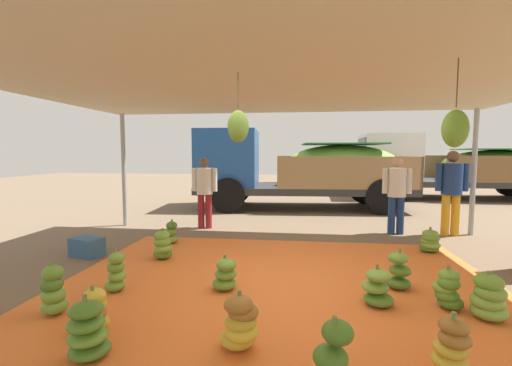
{
  "coord_description": "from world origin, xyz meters",
  "views": [
    {
      "loc": [
        0.26,
        -4.34,
        1.7
      ],
      "look_at": [
        -0.52,
        1.81,
        1.16
      ],
      "focal_mm": 24.48,
      "sensor_mm": 36.0,
      "label": 1
    }
  ],
  "objects_px": {
    "banana_bunch_8": "(240,323)",
    "banana_bunch_13": "(377,289)",
    "cargo_truck_far": "(451,166)",
    "banana_bunch_1": "(430,242)",
    "banana_bunch_12": "(453,351)",
    "crate_0": "(87,247)",
    "banana_bunch_4": "(88,332)",
    "worker_2": "(452,186)",
    "banana_bunch_11": "(489,298)",
    "banana_bunch_3": "(94,311)",
    "banana_bunch_0": "(399,272)",
    "banana_bunch_10": "(116,273)",
    "banana_bunch_14": "(53,291)",
    "banana_bunch_9": "(225,275)",
    "banana_bunch_5": "(448,290)",
    "banana_bunch_7": "(171,233)",
    "banana_bunch_6": "(163,246)",
    "worker_0": "(397,189)",
    "banana_bunch_2": "(332,362)",
    "cargo_truck_main": "(297,168)",
    "worker_1": "(205,187)"
  },
  "relations": [
    {
      "from": "banana_bunch_8",
      "to": "banana_bunch_13",
      "type": "bearing_deg",
      "value": 37.2
    },
    {
      "from": "cargo_truck_far",
      "to": "banana_bunch_1",
      "type": "bearing_deg",
      "value": -113.7
    },
    {
      "from": "banana_bunch_13",
      "to": "cargo_truck_far",
      "type": "relative_size",
      "value": 0.07
    },
    {
      "from": "banana_bunch_12",
      "to": "crate_0",
      "type": "height_order",
      "value": "banana_bunch_12"
    },
    {
      "from": "banana_bunch_4",
      "to": "banana_bunch_13",
      "type": "bearing_deg",
      "value": 27.17
    },
    {
      "from": "worker_2",
      "to": "banana_bunch_11",
      "type": "bearing_deg",
      "value": -106.88
    },
    {
      "from": "banana_bunch_3",
      "to": "banana_bunch_12",
      "type": "xyz_separation_m",
      "value": [
        3.07,
        -0.34,
        0.03
      ]
    },
    {
      "from": "banana_bunch_3",
      "to": "banana_bunch_0",
      "type": "bearing_deg",
      "value": 24.26
    },
    {
      "from": "banana_bunch_10",
      "to": "banana_bunch_3",
      "type": "bearing_deg",
      "value": -72.47
    },
    {
      "from": "banana_bunch_4",
      "to": "banana_bunch_8",
      "type": "bearing_deg",
      "value": 13.48
    },
    {
      "from": "banana_bunch_0",
      "to": "banana_bunch_14",
      "type": "bearing_deg",
      "value": -162.92
    },
    {
      "from": "banana_bunch_14",
      "to": "banana_bunch_9",
      "type": "bearing_deg",
      "value": 27.62
    },
    {
      "from": "banana_bunch_0",
      "to": "banana_bunch_4",
      "type": "relative_size",
      "value": 0.97
    },
    {
      "from": "banana_bunch_13",
      "to": "banana_bunch_14",
      "type": "xyz_separation_m",
      "value": [
        -3.42,
        -0.64,
        0.05
      ]
    },
    {
      "from": "banana_bunch_5",
      "to": "banana_bunch_7",
      "type": "distance_m",
      "value": 4.6
    },
    {
      "from": "banana_bunch_7",
      "to": "banana_bunch_8",
      "type": "relative_size",
      "value": 0.86
    },
    {
      "from": "banana_bunch_6",
      "to": "banana_bunch_14",
      "type": "distance_m",
      "value": 1.99
    },
    {
      "from": "banana_bunch_13",
      "to": "banana_bunch_8",
      "type": "bearing_deg",
      "value": -142.8
    },
    {
      "from": "banana_bunch_10",
      "to": "worker_0",
      "type": "distance_m",
      "value": 5.61
    },
    {
      "from": "banana_bunch_1",
      "to": "banana_bunch_4",
      "type": "bearing_deg",
      "value": -137.52
    },
    {
      "from": "banana_bunch_11",
      "to": "banana_bunch_13",
      "type": "bearing_deg",
      "value": 169.59
    },
    {
      "from": "banana_bunch_3",
      "to": "banana_bunch_14",
      "type": "height_order",
      "value": "banana_bunch_14"
    },
    {
      "from": "crate_0",
      "to": "banana_bunch_9",
      "type": "bearing_deg",
      "value": -23.8
    },
    {
      "from": "banana_bunch_6",
      "to": "banana_bunch_7",
      "type": "height_order",
      "value": "banana_bunch_6"
    },
    {
      "from": "banana_bunch_2",
      "to": "banana_bunch_11",
      "type": "xyz_separation_m",
      "value": [
        1.68,
        1.35,
        -0.03
      ]
    },
    {
      "from": "cargo_truck_main",
      "to": "worker_0",
      "type": "xyz_separation_m",
      "value": [
        2.1,
        -3.28,
        -0.3
      ]
    },
    {
      "from": "banana_bunch_5",
      "to": "cargo_truck_far",
      "type": "bearing_deg",
      "value": 68.17
    },
    {
      "from": "banana_bunch_0",
      "to": "banana_bunch_8",
      "type": "distance_m",
      "value": 2.33
    },
    {
      "from": "banana_bunch_10",
      "to": "worker_2",
      "type": "distance_m",
      "value": 6.47
    },
    {
      "from": "worker_0",
      "to": "cargo_truck_main",
      "type": "bearing_deg",
      "value": 122.7
    },
    {
      "from": "banana_bunch_0",
      "to": "banana_bunch_13",
      "type": "relative_size",
      "value": 1.11
    },
    {
      "from": "banana_bunch_0",
      "to": "cargo_truck_far",
      "type": "bearing_deg",
      "value": 65.21
    },
    {
      "from": "banana_bunch_11",
      "to": "banana_bunch_13",
      "type": "height_order",
      "value": "banana_bunch_11"
    },
    {
      "from": "cargo_truck_main",
      "to": "worker_1",
      "type": "relative_size",
      "value": 4.08
    },
    {
      "from": "banana_bunch_3",
      "to": "banana_bunch_13",
      "type": "bearing_deg",
      "value": 17.88
    },
    {
      "from": "banana_bunch_7",
      "to": "banana_bunch_5",
      "type": "bearing_deg",
      "value": -29.63
    },
    {
      "from": "banana_bunch_0",
      "to": "banana_bunch_1",
      "type": "distance_m",
      "value": 2.01
    },
    {
      "from": "banana_bunch_0",
      "to": "banana_bunch_1",
      "type": "xyz_separation_m",
      "value": [
        0.99,
        1.75,
        -0.03
      ]
    },
    {
      "from": "banana_bunch_1",
      "to": "banana_bunch_8",
      "type": "xyz_separation_m",
      "value": [
        -2.71,
        -3.31,
        0.04
      ]
    },
    {
      "from": "banana_bunch_2",
      "to": "worker_1",
      "type": "xyz_separation_m",
      "value": [
        -2.36,
        5.25,
        0.67
      ]
    },
    {
      "from": "cargo_truck_main",
      "to": "cargo_truck_far",
      "type": "distance_m",
      "value": 6.44
    },
    {
      "from": "banana_bunch_14",
      "to": "worker_0",
      "type": "distance_m",
      "value": 6.29
    },
    {
      "from": "banana_bunch_1",
      "to": "worker_1",
      "type": "relative_size",
      "value": 0.27
    },
    {
      "from": "banana_bunch_9",
      "to": "worker_2",
      "type": "bearing_deg",
      "value": 40.7
    },
    {
      "from": "banana_bunch_4",
      "to": "banana_bunch_14",
      "type": "xyz_separation_m",
      "value": [
        -0.83,
        0.69,
        0.02
      ]
    },
    {
      "from": "banana_bunch_13",
      "to": "cargo_truck_far",
      "type": "distance_m",
      "value": 11.06
    },
    {
      "from": "banana_bunch_11",
      "to": "banana_bunch_8",
      "type": "bearing_deg",
      "value": -160.77
    },
    {
      "from": "banana_bunch_8",
      "to": "banana_bunch_6",
      "type": "bearing_deg",
      "value": 125.19
    },
    {
      "from": "banana_bunch_2",
      "to": "cargo_truck_far",
      "type": "xyz_separation_m",
      "value": [
        5.35,
        11.49,
        0.96
      ]
    },
    {
      "from": "banana_bunch_7",
      "to": "worker_2",
      "type": "relative_size",
      "value": 0.26
    }
  ]
}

